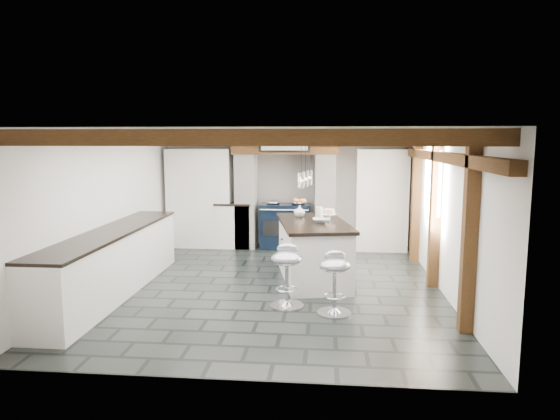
# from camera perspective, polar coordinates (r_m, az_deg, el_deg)

# --- Properties ---
(ground) EXTENTS (6.00, 6.00, 0.00)m
(ground) POSITION_cam_1_polar(r_m,az_deg,el_deg) (7.62, -1.04, -8.63)
(ground) COLOR black
(ground) RESTS_ON ground
(room_shell) EXTENTS (6.00, 6.03, 6.00)m
(room_shell) POSITION_cam_1_polar(r_m,az_deg,el_deg) (8.86, -3.96, 0.76)
(room_shell) COLOR white
(room_shell) RESTS_ON ground
(range_cooker) EXTENTS (1.00, 0.63, 0.99)m
(range_cooker) POSITION_cam_1_polar(r_m,az_deg,el_deg) (10.11, 0.64, -1.74)
(range_cooker) COLOR black
(range_cooker) RESTS_ON ground
(kitchen_island) EXTENTS (1.32, 2.03, 1.24)m
(kitchen_island) POSITION_cam_1_polar(r_m,az_deg,el_deg) (7.82, 3.81, -4.61)
(kitchen_island) COLOR white
(kitchen_island) RESTS_ON ground
(bar_stool_near) EXTENTS (0.47, 0.47, 0.81)m
(bar_stool_near) POSITION_cam_1_polar(r_m,az_deg,el_deg) (6.34, 6.24, -7.46)
(bar_stool_near) COLOR silver
(bar_stool_near) RESTS_ON ground
(bar_stool_far) EXTENTS (0.45, 0.45, 0.84)m
(bar_stool_far) POSITION_cam_1_polar(r_m,az_deg,el_deg) (6.56, 0.81, -6.70)
(bar_stool_far) COLOR silver
(bar_stool_far) RESTS_ON ground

